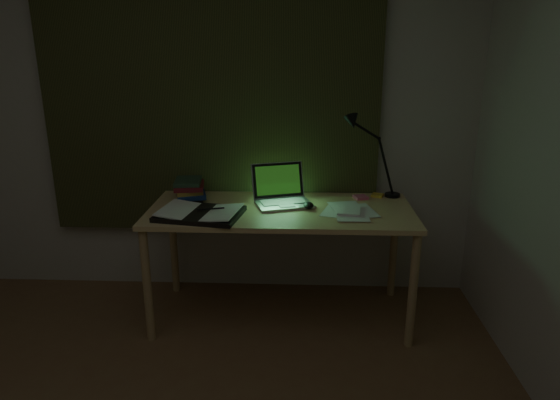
{
  "coord_description": "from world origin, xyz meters",
  "views": [
    {
      "loc": [
        0.59,
        -1.3,
        1.68
      ],
      "look_at": [
        0.47,
        1.45,
        0.82
      ],
      "focal_mm": 32.0,
      "sensor_mm": 36.0,
      "label": 1
    }
  ],
  "objects_px": {
    "laptop": "(284,187)",
    "book_stack": "(190,189)",
    "open_textbook": "(200,213)",
    "desk_lamp": "(395,156)",
    "loose_papers": "(341,209)",
    "desk": "(281,263)"
  },
  "relations": [
    {
      "from": "laptop",
      "to": "open_textbook",
      "type": "bearing_deg",
      "value": -172.58
    },
    {
      "from": "laptop",
      "to": "open_textbook",
      "type": "distance_m",
      "value": 0.54
    },
    {
      "from": "laptop",
      "to": "desk_lamp",
      "type": "xyz_separation_m",
      "value": [
        0.7,
        0.22,
        0.15
      ]
    },
    {
      "from": "laptop",
      "to": "book_stack",
      "type": "height_order",
      "value": "laptop"
    },
    {
      "from": "open_textbook",
      "to": "desk_lamp",
      "type": "xyz_separation_m",
      "value": [
        1.18,
        0.44,
        0.25
      ]
    },
    {
      "from": "laptop",
      "to": "book_stack",
      "type": "distance_m",
      "value": 0.61
    },
    {
      "from": "open_textbook",
      "to": "book_stack",
      "type": "height_order",
      "value": "book_stack"
    },
    {
      "from": "laptop",
      "to": "desk",
      "type": "bearing_deg",
      "value": -122.7
    },
    {
      "from": "loose_papers",
      "to": "desk_lamp",
      "type": "distance_m",
      "value": 0.54
    },
    {
      "from": "book_stack",
      "to": "desk_lamp",
      "type": "distance_m",
      "value": 1.33
    },
    {
      "from": "book_stack",
      "to": "desk",
      "type": "bearing_deg",
      "value": -14.39
    },
    {
      "from": "book_stack",
      "to": "loose_papers",
      "type": "bearing_deg",
      "value": -10.86
    },
    {
      "from": "desk",
      "to": "book_stack",
      "type": "relative_size",
      "value": 7.54
    },
    {
      "from": "desk",
      "to": "laptop",
      "type": "relative_size",
      "value": 4.25
    },
    {
      "from": "desk",
      "to": "open_textbook",
      "type": "xyz_separation_m",
      "value": [
        -0.46,
        -0.16,
        0.38
      ]
    },
    {
      "from": "laptop",
      "to": "desk_lamp",
      "type": "distance_m",
      "value": 0.75
    },
    {
      "from": "book_stack",
      "to": "desk_lamp",
      "type": "xyz_separation_m",
      "value": [
        1.31,
        0.13,
        0.2
      ]
    },
    {
      "from": "desk",
      "to": "book_stack",
      "type": "distance_m",
      "value": 0.75
    },
    {
      "from": "book_stack",
      "to": "loose_papers",
      "type": "height_order",
      "value": "book_stack"
    },
    {
      "from": "desk",
      "to": "laptop",
      "type": "xyz_separation_m",
      "value": [
        0.02,
        0.06,
        0.48
      ]
    },
    {
      "from": "laptop",
      "to": "open_textbook",
      "type": "xyz_separation_m",
      "value": [
        -0.48,
        -0.23,
        -0.1
      ]
    },
    {
      "from": "open_textbook",
      "to": "book_stack",
      "type": "bearing_deg",
      "value": 121.41
    }
  ]
}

